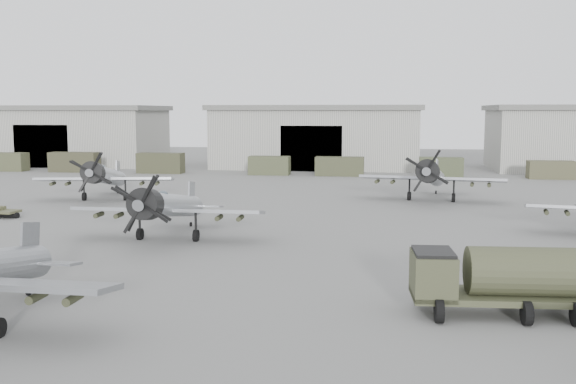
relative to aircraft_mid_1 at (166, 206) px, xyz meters
The scene contains 14 objects.
ground 9.37m from the aircraft_mid_1, 67.11° to the right, with size 220.00×220.00×0.00m, color slate.
hangar_left 63.72m from the aircraft_mid_1, 122.75° to the left, with size 29.00×14.80×8.70m.
hangar_center 53.72m from the aircraft_mid_1, 86.21° to the left, with size 29.00×14.80×8.70m.
support_truck_0 55.44m from the aircraft_mid_1, 131.37° to the left, with size 5.52×2.20×2.42m, color #44472E.
support_truck_1 49.59m from the aircraft_mid_1, 122.97° to the left, with size 6.37×2.20×2.57m, color #3A3926.
support_truck_2 44.31m from the aircraft_mid_1, 110.12° to the left, with size 5.83×2.20×2.58m, color #393A26.
support_truck_3 41.62m from the aircraft_mid_1, 91.52° to the left, with size 5.09×2.20×2.31m, color #42472E.
support_truck_4 42.31m from the aircraft_mid_1, 79.57° to the left, with size 5.91×2.20×2.31m, color #3C3F29.
support_truck_5 46.09m from the aircraft_mid_1, 64.52° to the left, with size 5.09×2.20×2.39m, color #3E452D.
support_truck_6 52.73m from the aircraft_mid_1, 52.10° to the left, with size 5.19×2.20×2.10m, color #48472F.
aircraft_mid_1 is the anchor object (origin of this frame).
aircraft_far_0 19.89m from the aircraft_mid_1, 124.97° to the left, with size 12.16×10.95×4.83m.
aircraft_far_1 26.46m from the aircraft_mid_1, 49.57° to the left, with size 12.78×11.50×5.07m.
fuel_tanker 21.19m from the aircraft_mid_1, 34.30° to the right, with size 7.09×3.52×2.68m.
Camera 1 is at (9.40, -28.48, 7.81)m, focal length 40.00 mm.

